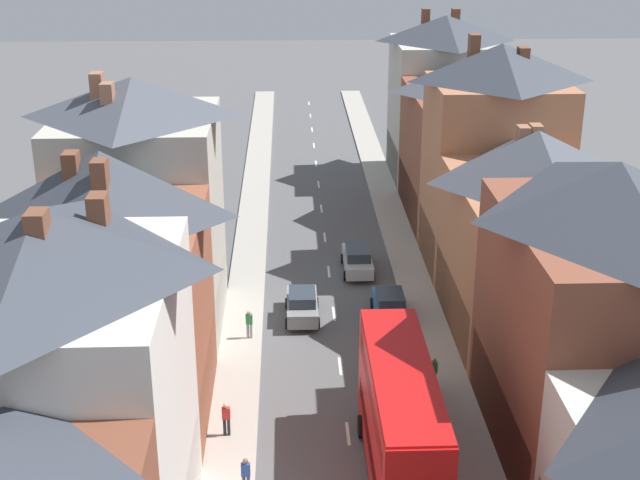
# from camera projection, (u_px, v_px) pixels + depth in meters

# --- Properties ---
(pavement_left) EXTENTS (2.20, 104.00, 0.14)m
(pavement_left) POSITION_uv_depth(u_px,v_px,m) (249.00, 260.00, 57.74)
(pavement_left) COLOR #A8A399
(pavement_left) RESTS_ON ground
(pavement_right) EXTENTS (2.20, 104.00, 0.14)m
(pavement_right) POSITION_uv_depth(u_px,v_px,m) (405.00, 257.00, 58.10)
(pavement_right) COLOR #A8A399
(pavement_right) RESTS_ON ground
(centre_line_dashes) EXTENTS (0.14, 97.80, 0.01)m
(centre_line_dashes) POSITION_uv_depth(u_px,v_px,m) (329.00, 272.00, 56.08)
(centre_line_dashes) COLOR silver
(centre_line_dashes) RESTS_ON ground
(terrace_row_left) EXTENTS (8.00, 47.04, 14.11)m
(terrace_row_left) POSITION_uv_depth(u_px,v_px,m) (65.00, 402.00, 30.32)
(terrace_row_left) COLOR brown
(terrace_row_left) RESTS_ON ground
(terrace_row_right) EXTENTS (8.00, 71.40, 14.46)m
(terrace_row_right) POSITION_uv_depth(u_px,v_px,m) (541.00, 241.00, 44.80)
(terrace_row_right) COLOR brown
(terrace_row_right) RESTS_ON ground
(double_decker_bus_lead) EXTENTS (2.74, 10.80, 5.30)m
(double_decker_bus_lead) POSITION_uv_depth(u_px,v_px,m) (400.00, 423.00, 35.06)
(double_decker_bus_lead) COLOR red
(double_decker_bus_lead) RESTS_ON ground
(car_near_blue) EXTENTS (1.90, 4.16, 1.69)m
(car_near_blue) POSITION_uv_depth(u_px,v_px,m) (302.00, 305.00, 49.66)
(car_near_blue) COLOR gray
(car_near_blue) RESTS_ON ground
(car_near_silver) EXTENTS (1.90, 3.93, 1.63)m
(car_near_silver) POSITION_uv_depth(u_px,v_px,m) (412.00, 392.00, 41.05)
(car_near_silver) COLOR black
(car_near_silver) RESTS_ON ground
(car_parked_left_a) EXTENTS (1.90, 4.08, 1.60)m
(car_parked_left_a) POSITION_uv_depth(u_px,v_px,m) (390.00, 305.00, 49.72)
(car_parked_left_a) COLOR #236093
(car_parked_left_a) RESTS_ON ground
(car_mid_black) EXTENTS (1.90, 4.46, 1.66)m
(car_mid_black) POSITION_uv_depth(u_px,v_px,m) (358.00, 259.00, 55.79)
(car_mid_black) COLOR #B7BABF
(car_mid_black) RESTS_ON ground
(pedestrian_mid_left) EXTENTS (0.36, 0.22, 1.61)m
(pedestrian_mid_left) POSITION_uv_depth(u_px,v_px,m) (246.00, 474.00, 34.89)
(pedestrian_mid_left) COLOR #3D4256
(pedestrian_mid_left) RESTS_ON pavement_left
(pedestrian_mid_right) EXTENTS (0.36, 0.22, 1.61)m
(pedestrian_mid_right) POSITION_uv_depth(u_px,v_px,m) (226.00, 417.00, 38.66)
(pedestrian_mid_right) COLOR #23232D
(pedestrian_mid_right) RESTS_ON pavement_left
(pedestrian_far_left) EXTENTS (0.36, 0.22, 1.61)m
(pedestrian_far_left) POSITION_uv_depth(u_px,v_px,m) (433.00, 371.00, 42.40)
(pedestrian_far_left) COLOR gray
(pedestrian_far_left) RESTS_ON pavement_right
(pedestrian_far_right) EXTENTS (0.36, 0.22, 1.61)m
(pedestrian_far_right) POSITION_uv_depth(u_px,v_px,m) (249.00, 323.00, 47.16)
(pedestrian_far_right) COLOR gray
(pedestrian_far_right) RESTS_ON pavement_left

